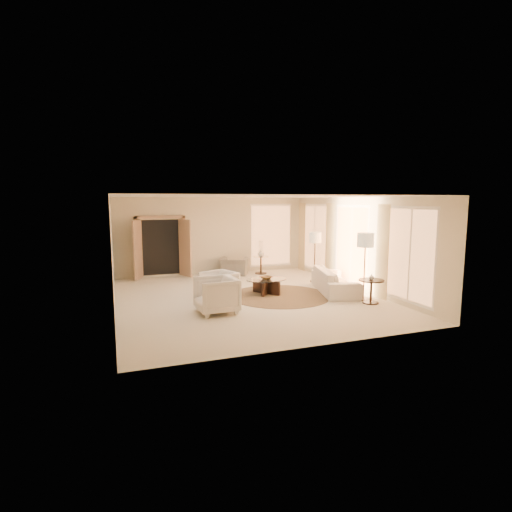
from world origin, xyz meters
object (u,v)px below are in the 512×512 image
object	(u,v)px
sofa	(335,281)
side_vase	(261,253)
accent_chair	(234,264)
end_vase	(372,277)
armchair_left	(219,284)
floor_lamp_near	(315,240)
bowl	(266,278)
end_table	(371,287)
floor_lamp_far	(365,243)
armchair_right	(216,293)
coffee_table	(266,285)
side_table	(261,263)

from	to	relation	value
sofa	side_vase	distance (m)	3.70
accent_chair	end_vase	size ratio (longest dim) A/B	6.26
armchair_left	floor_lamp_near	size ratio (longest dim) A/B	0.51
sofa	bowl	bearing A→B (deg)	92.95
end_table	side_vase	distance (m)	5.15
end_table	side_vase	world-z (taller)	side_vase
armchair_left	floor_lamp_far	world-z (taller)	floor_lamp_far
sofa	accent_chair	distance (m)	4.16
bowl	armchair_left	bearing A→B (deg)	-174.85
armchair_left	armchair_right	xyz separation A→B (m)	(-0.39, -1.26, 0.05)
bowl	floor_lamp_far	bearing A→B (deg)	-34.41
sofa	coffee_table	size ratio (longest dim) A/B	1.92
sofa	floor_lamp_far	world-z (taller)	floor_lamp_far
side_vase	sofa	bearing A→B (deg)	-73.96
side_vase	side_table	bearing A→B (deg)	0.00
accent_chair	bowl	bearing A→B (deg)	116.25
end_table	end_vase	bearing A→B (deg)	-90.00
sofa	floor_lamp_near	world-z (taller)	floor_lamp_near
floor_lamp_near	coffee_table	bearing A→B (deg)	-153.05
armchair_right	side_table	bearing A→B (deg)	144.69
side_vase	armchair_right	bearing A→B (deg)	-122.23
armchair_left	accent_chair	xyz separation A→B (m)	(1.43, 3.32, -0.01)
side_vase	floor_lamp_near	bearing A→B (deg)	-59.42
armchair_left	coffee_table	xyz separation A→B (m)	(1.45, 0.13, -0.15)
sofa	side_vase	size ratio (longest dim) A/B	9.54
coffee_table	armchair_left	bearing A→B (deg)	-174.85
armchair_right	side_vase	world-z (taller)	armchair_right
floor_lamp_near	bowl	bearing A→B (deg)	-153.05
floor_lamp_near	end_vase	bearing A→B (deg)	-88.66
armchair_left	end_vase	distance (m)	4.08
end_vase	accent_chair	bearing A→B (deg)	113.66
accent_chair	floor_lamp_near	size ratio (longest dim) A/B	0.57
coffee_table	floor_lamp_near	size ratio (longest dim) A/B	0.74
floor_lamp_far	armchair_right	bearing A→B (deg)	177.96
bowl	coffee_table	bearing A→B (deg)	14.04
side_table	floor_lamp_far	distance (m)	4.93
sofa	coffee_table	world-z (taller)	sofa
sofa	end_vase	distance (m)	1.52
end_table	bowl	xyz separation A→B (m)	(-2.22, 1.91, 0.05)
armchair_right	bowl	xyz separation A→B (m)	(1.84, 1.39, -0.00)
side_table	floor_lamp_near	world-z (taller)	floor_lamp_near
side_table	coffee_table	bearing A→B (deg)	-107.65
armchair_left	end_vase	world-z (taller)	armchair_left
end_table	side_table	size ratio (longest dim) A/B	1.02
floor_lamp_far	floor_lamp_near	bearing A→B (deg)	92.17
coffee_table	end_vase	world-z (taller)	end_vase
end_vase	armchair_left	bearing A→B (deg)	154.08
floor_lamp_far	end_vase	distance (m)	0.93
armchair_left	end_table	bearing A→B (deg)	43.87
end_vase	side_vase	bearing A→B (deg)	103.98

